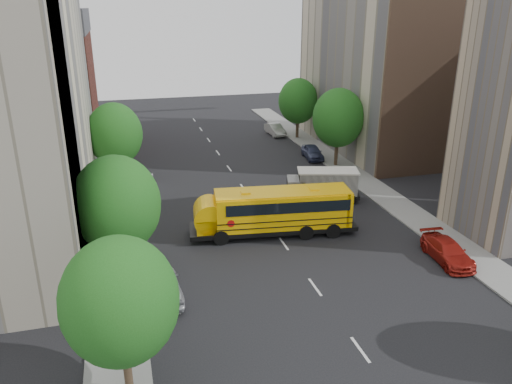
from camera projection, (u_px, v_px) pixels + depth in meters
name	position (u px, v px, depth m)	size (l,w,h in m)	color
ground	(275.00, 232.00, 37.09)	(120.00, 120.00, 0.00)	black
sidewalk_left	(115.00, 222.00, 38.75)	(3.00, 80.00, 0.12)	slate
sidewalk_right	(382.00, 194.00, 44.42)	(3.00, 80.00, 0.12)	slate
lane_markings	(243.00, 188.00, 46.12)	(0.15, 64.00, 0.01)	silver
building_left_cream	(4.00, 95.00, 34.55)	(10.00, 26.00, 20.00)	beige
building_left_redbrick	(48.00, 94.00, 55.65)	(10.00, 15.00, 13.00)	maroon
building_right_far	(375.00, 69.00, 56.42)	(10.00, 22.00, 18.00)	beige
building_right_sidewall	(432.00, 83.00, 46.48)	(10.10, 0.30, 18.00)	brown
street_tree_0	(120.00, 301.00, 20.11)	(4.80, 4.80, 7.41)	#38281C
street_tree_1	(117.00, 205.00, 29.03)	(5.12, 5.12, 7.90)	#38281C
street_tree_2	(115.00, 134.00, 45.32)	(4.99, 4.99, 7.71)	#38281C
street_tree_4	(338.00, 118.00, 50.66)	(5.25, 5.25, 8.10)	#38281C
street_tree_5	(298.00, 101.00, 61.62)	(4.86, 4.86, 7.51)	#38281C
school_bus	(272.00, 210.00, 36.15)	(12.42, 4.25, 3.43)	black
safari_truck	(322.00, 184.00, 42.75)	(6.70, 3.86, 2.71)	black
parked_car_0	(164.00, 285.00, 28.56)	(1.88, 4.66, 1.59)	#ABADB2
parked_car_1	(144.00, 183.00, 45.04)	(1.66, 4.75, 1.56)	silver
parked_car_3	(447.00, 251.00, 32.73)	(1.93, 4.75, 1.38)	maroon
parked_car_4	(313.00, 152.00, 54.62)	(1.73, 4.31, 1.47)	#363D5F
parked_car_5	(275.00, 129.00, 64.58)	(1.54, 4.42, 1.46)	#A0A09B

